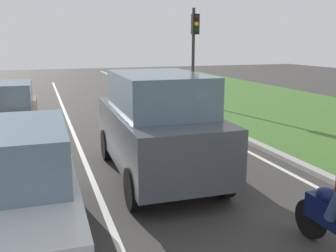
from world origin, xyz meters
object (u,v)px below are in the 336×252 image
object	(u,v)px
car_suv_ahead	(157,125)
traffic_light_near_right	(194,40)
car_sedan_left_lane	(9,193)
car_hatchback_far	(6,113)

from	to	relation	value
car_suv_ahead	traffic_light_near_right	size ratio (longest dim) A/B	1.03
car_sedan_left_lane	traffic_light_near_right	distance (m)	13.38
car_suv_ahead	traffic_light_near_right	distance (m)	9.91
traffic_light_near_right	car_hatchback_far	bearing A→B (deg)	-150.23
car_sedan_left_lane	car_hatchback_far	xyz separation A→B (m)	(-0.48, 6.55, -0.04)
car_suv_ahead	car_hatchback_far	distance (m)	5.36
car_suv_ahead	car_sedan_left_lane	bearing A→B (deg)	-139.14
car_sedan_left_lane	traffic_light_near_right	xyz separation A→B (m)	(7.32, 11.01, 2.05)
car_suv_ahead	traffic_light_near_right	world-z (taller)	traffic_light_near_right
car_sedan_left_lane	car_suv_ahead	bearing A→B (deg)	40.46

